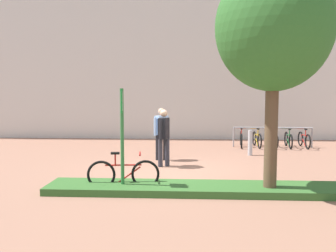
% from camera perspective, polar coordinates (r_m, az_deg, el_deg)
% --- Properties ---
extents(ground_plane, '(60.00, 60.00, 0.00)m').
position_cam_1_polar(ground_plane, '(10.51, 0.87, -6.97)').
color(ground_plane, '#936651').
extents(building_facade, '(28.00, 1.20, 10.00)m').
position_cam_1_polar(building_facade, '(18.26, 1.94, 13.96)').
color(building_facade, silver).
rests_on(building_facade, ground).
extents(planter_strip, '(7.00, 1.10, 0.16)m').
position_cam_1_polar(planter_strip, '(8.31, 5.45, -9.72)').
color(planter_strip, '#336028').
rests_on(planter_strip, ground).
extents(tree_sidewalk, '(2.48, 2.48, 4.97)m').
position_cam_1_polar(tree_sidewalk, '(8.26, 16.21, 14.49)').
color(tree_sidewalk, brown).
rests_on(tree_sidewalk, ground).
extents(parking_sign_post, '(0.08, 0.36, 2.31)m').
position_cam_1_polar(parking_sign_post, '(8.19, -7.20, 0.28)').
color(parking_sign_post, '#2D7238').
rests_on(parking_sign_post, ground).
extents(bike_at_sign, '(1.67, 0.42, 0.86)m').
position_cam_1_polar(bike_at_sign, '(8.58, -6.97, -7.40)').
color(bike_at_sign, black).
rests_on(bike_at_sign, ground).
extents(bike_rack_cluster, '(3.21, 1.63, 0.83)m').
position_cam_1_polar(bike_rack_cluster, '(15.49, 16.01, -1.94)').
color(bike_rack_cluster, '#99999E').
rests_on(bike_rack_cluster, ground).
extents(bollard_steel, '(0.16, 0.16, 0.90)m').
position_cam_1_polar(bollard_steel, '(13.27, 12.73, -2.58)').
color(bollard_steel, '#ADADB2').
rests_on(bollard_steel, ground).
extents(person_shirt_blue, '(0.47, 0.45, 1.72)m').
position_cam_1_polar(person_shirt_blue, '(11.98, -1.04, -0.71)').
color(person_shirt_blue, black).
rests_on(person_shirt_blue, ground).
extents(person_suited_navy, '(0.34, 0.59, 1.72)m').
position_cam_1_polar(person_suited_navy, '(10.94, -0.67, -1.27)').
color(person_suited_navy, '#2D2D38').
rests_on(person_suited_navy, ground).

